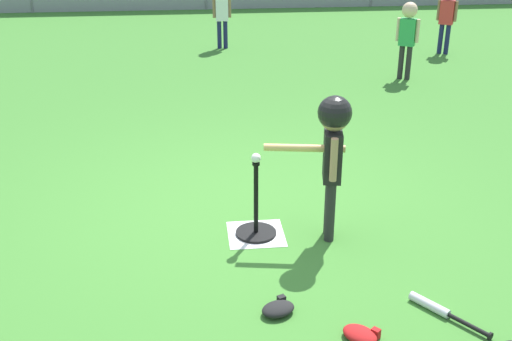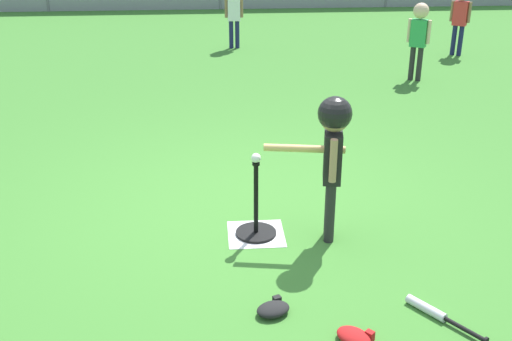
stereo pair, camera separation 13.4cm
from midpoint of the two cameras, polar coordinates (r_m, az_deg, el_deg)
The scene contains 11 objects.
ground_plane at distance 5.32m, azimuth -1.36°, elevation -3.54°, with size 60.00×60.00×0.00m, color #3D7A2D.
home_plate at distance 4.93m, azimuth -0.78°, elevation -5.82°, with size 0.44×0.44×0.01m, color white.
batting_tee at distance 4.89m, azimuth -0.79°, elevation -4.91°, with size 0.32×0.32×0.62m.
baseball_on_tee at distance 4.64m, azimuth -0.83°, elevation 1.15°, with size 0.07×0.07×0.07m, color white.
batter_child at distance 4.58m, azimuth 6.17°, elevation 2.86°, with size 0.63×0.32×1.14m.
fielder_deep_right at distance 11.06m, azimuth 16.78°, elevation 13.84°, with size 0.29×0.23×1.12m.
fielder_near_left at distance 11.05m, azimuth -3.51°, elevation 14.63°, with size 0.32×0.21×1.08m.
fielder_deep_center at distance 9.28m, azimuth 13.33°, elevation 12.39°, with size 0.29×0.23×1.10m.
spare_bat_silver at distance 4.21m, azimuth 15.42°, elevation -12.15°, with size 0.38×0.50×0.06m.
glove_by_plate at distance 3.89m, azimuth 8.56°, elevation -14.64°, with size 0.27×0.27×0.07m.
glove_near_bats at distance 4.06m, azimuth 1.09°, elevation -12.54°, with size 0.26×0.23×0.07m.
Camera 1 is at (-0.45, -4.70, 2.44)m, focal length 43.65 mm.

